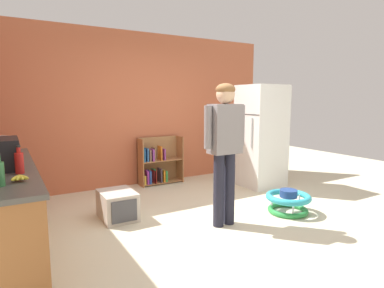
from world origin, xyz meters
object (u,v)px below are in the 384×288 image
at_px(bookshelf, 157,164).
at_px(banana_bunch, 20,178).
at_px(baby_walker, 288,201).
at_px(kitchen_counter, 1,213).
at_px(refrigerator, 261,136).
at_px(ketchup_bottle, 19,162).
at_px(standing_person, 225,140).
at_px(pet_carrier, 118,205).

distance_m(bookshelf, banana_bunch, 3.42).
bearing_deg(baby_walker, kitchen_counter, 171.31).
bearing_deg(refrigerator, baby_walker, -116.74).
height_order(kitchen_counter, ketchup_bottle, ketchup_bottle).
height_order(kitchen_counter, bookshelf, kitchen_counter).
relative_size(kitchen_counter, standing_person, 1.38).
height_order(refrigerator, baby_walker, refrigerator).
relative_size(standing_person, banana_bunch, 10.86).
bearing_deg(kitchen_counter, standing_person, -10.01).
bearing_deg(bookshelf, ketchup_bottle, -135.93).
bearing_deg(kitchen_counter, pet_carrier, 19.20).
xyz_separation_m(pet_carrier, ketchup_bottle, (-1.10, -0.85, 0.82)).
bearing_deg(standing_person, ketchup_bottle, 179.81).
relative_size(banana_bunch, ketchup_bottle, 0.64).
distance_m(pet_carrier, banana_bunch, 1.76).
distance_m(standing_person, ketchup_bottle, 2.16).
bearing_deg(refrigerator, pet_carrier, -173.32).
bearing_deg(banana_bunch, refrigerator, 20.83).
bearing_deg(pet_carrier, kitchen_counter, -160.80).
height_order(kitchen_counter, banana_bunch, banana_bunch).
xyz_separation_m(bookshelf, standing_person, (-0.10, -2.20, 0.69)).
xyz_separation_m(standing_person, banana_bunch, (-2.18, -0.28, -0.12)).
xyz_separation_m(kitchen_counter, banana_bunch, (0.16, -0.69, 0.48)).
bearing_deg(bookshelf, banana_bunch, -132.60).
height_order(refrigerator, pet_carrier, refrigerator).
relative_size(refrigerator, baby_walker, 2.95).
distance_m(bookshelf, ketchup_bottle, 3.22).
bearing_deg(refrigerator, ketchup_bottle, -162.95).
bearing_deg(kitchen_counter, refrigerator, 10.82).
height_order(baby_walker, ketchup_bottle, ketchup_bottle).
bearing_deg(banana_bunch, baby_walker, 3.26).
relative_size(refrigerator, pet_carrier, 3.22).
bearing_deg(banana_bunch, bookshelf, 47.40).
relative_size(bookshelf, pet_carrier, 1.54).
xyz_separation_m(refrigerator, ketchup_bottle, (-3.81, -1.17, 0.11)).
distance_m(baby_walker, pet_carrier, 2.28).
distance_m(refrigerator, baby_walker, 1.60).
bearing_deg(baby_walker, refrigerator, 63.26).
bearing_deg(kitchen_counter, baby_walker, -8.69).
distance_m(refrigerator, standing_person, 2.03).
bearing_deg(refrigerator, kitchen_counter, -169.18).
bearing_deg(bookshelf, standing_person, -92.69).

